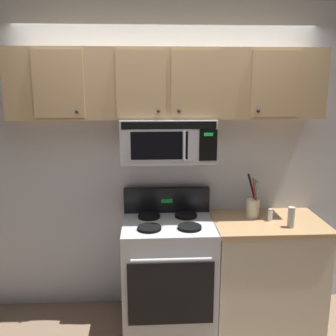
# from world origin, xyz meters

# --- Properties ---
(back_wall) EXTENTS (5.20, 0.10, 2.70)m
(back_wall) POSITION_xyz_m (0.00, 0.79, 1.35)
(back_wall) COLOR silver
(back_wall) RESTS_ON ground_plane
(stove_range) EXTENTS (0.76, 0.69, 1.12)m
(stove_range) POSITION_xyz_m (0.00, 0.42, 0.47)
(stove_range) COLOR #B7BABF
(stove_range) RESTS_ON ground_plane
(over_range_microwave) EXTENTS (0.76, 0.43, 0.35)m
(over_range_microwave) POSITION_xyz_m (-0.00, 0.54, 1.58)
(over_range_microwave) COLOR #B7BABF
(upper_cabinets) EXTENTS (2.50, 0.36, 0.55)m
(upper_cabinets) POSITION_xyz_m (-0.00, 0.57, 2.02)
(upper_cabinets) COLOR tan
(counter_segment) EXTENTS (0.93, 0.65, 0.90)m
(counter_segment) POSITION_xyz_m (0.84, 0.43, 0.45)
(counter_segment) COLOR beige
(counter_segment) RESTS_ON ground_plane
(utensil_crock_cream) EXTENTS (0.11, 0.11, 0.38)m
(utensil_crock_cream) POSITION_xyz_m (0.73, 0.52, 1.00)
(utensil_crock_cream) COLOR beige
(utensil_crock_cream) RESTS_ON counter_segment
(salt_shaker) EXTENTS (0.04, 0.04, 0.10)m
(salt_shaker) POSITION_xyz_m (0.85, 0.42, 0.95)
(salt_shaker) COLOR white
(salt_shaker) RESTS_ON counter_segment
(pepper_mill) EXTENTS (0.06, 0.06, 0.17)m
(pepper_mill) POSITION_xyz_m (0.97, 0.26, 0.98)
(pepper_mill) COLOR #B7B2A8
(pepper_mill) RESTS_ON counter_segment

